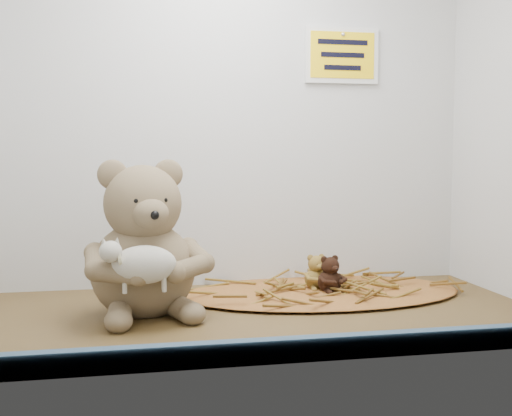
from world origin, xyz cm
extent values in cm
cube|color=#473318|center=(0.00, 0.00, 0.00)|extent=(120.00, 60.00, 0.40)
cube|color=silver|center=(0.00, 30.00, 45.00)|extent=(120.00, 0.40, 90.00)
cube|color=#3E6076|center=(0.00, -28.80, 1.80)|extent=(119.28, 2.20, 3.60)
ellipsoid|color=brown|center=(21.11, 14.52, 0.61)|extent=(63.01, 36.59, 1.22)
cube|color=yellow|center=(30.00, 29.40, 55.00)|extent=(16.00, 1.20, 11.00)
camera|label=1|loc=(-20.85, -120.87, 31.48)|focal=45.00mm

